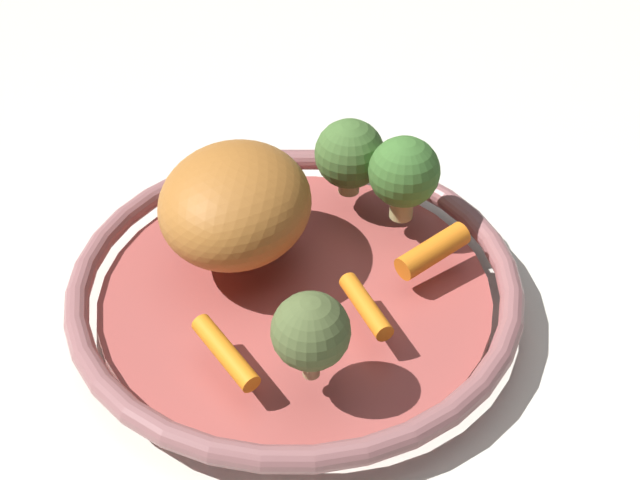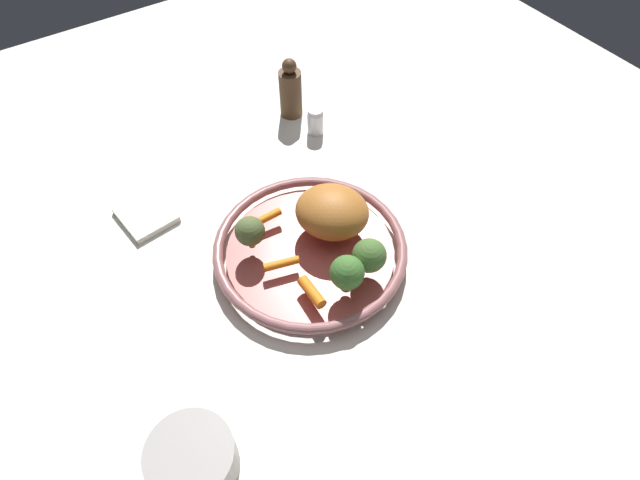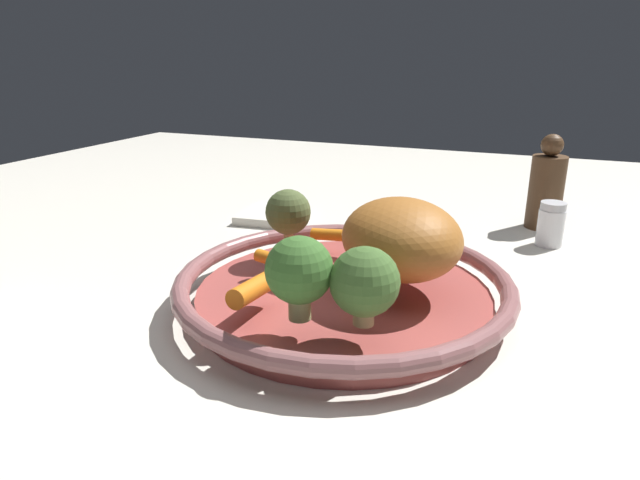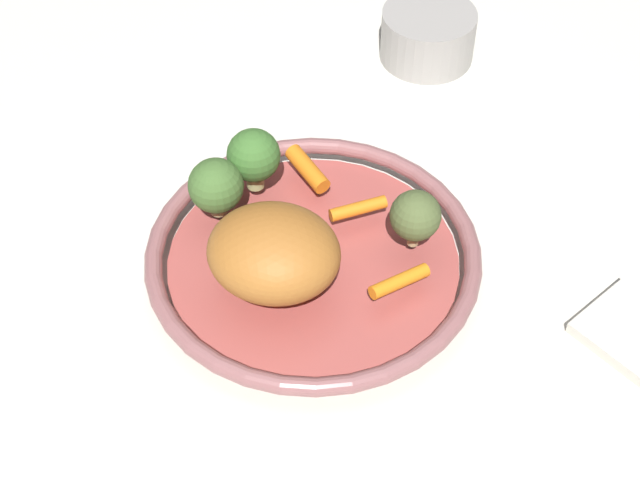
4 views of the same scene
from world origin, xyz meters
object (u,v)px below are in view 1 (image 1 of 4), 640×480
(roast_chicken_piece, at_px, (235,204))
(baby_carrot_right, at_px, (225,352))
(baby_carrot_center, at_px, (366,306))
(broccoli_floret_edge, at_px, (350,154))
(baby_carrot_back, at_px, (433,251))
(broccoli_floret_large, at_px, (405,174))
(serving_bowl, at_px, (295,290))
(broccoli_floret_small, at_px, (311,332))

(roast_chicken_piece, distance_m, baby_carrot_right, 0.13)
(baby_carrot_center, bearing_deg, baby_carrot_right, -14.13)
(broccoli_floret_edge, bearing_deg, baby_carrot_back, 85.57)
(baby_carrot_back, xyz_separation_m, broccoli_floret_edge, (-0.01, -0.11, 0.03))
(baby_carrot_back, bearing_deg, broccoli_floret_large, -109.68)
(roast_chicken_piece, height_order, baby_carrot_right, roast_chicken_piece)
(roast_chicken_piece, height_order, baby_carrot_back, roast_chicken_piece)
(baby_carrot_center, bearing_deg, baby_carrot_back, -171.96)
(roast_chicken_piece, xyz_separation_m, baby_carrot_right, (0.08, 0.10, -0.03))
(baby_carrot_back, relative_size, baby_carrot_right, 0.94)
(baby_carrot_center, xyz_separation_m, baby_carrot_back, (-0.08, -0.01, 0.00))
(broccoli_floret_edge, bearing_deg, serving_bowl, 28.17)
(roast_chicken_piece, relative_size, baby_carrot_back, 2.11)
(baby_carrot_right, bearing_deg, broccoli_floret_small, 128.41)
(broccoli_floret_edge, bearing_deg, baby_carrot_center, 54.14)
(roast_chicken_piece, height_order, broccoli_floret_edge, roast_chicken_piece)
(baby_carrot_back, relative_size, broccoli_floret_small, 0.93)
(broccoli_floret_edge, relative_size, broccoli_floret_small, 1.00)
(baby_carrot_right, bearing_deg, roast_chicken_piece, -128.94)
(serving_bowl, height_order, baby_carrot_right, baby_carrot_right)
(roast_chicken_piece, height_order, broccoli_floret_small, roast_chicken_piece)
(baby_carrot_center, distance_m, broccoli_floret_small, 0.08)
(roast_chicken_piece, bearing_deg, serving_bowl, 103.75)
(serving_bowl, distance_m, baby_carrot_back, 0.11)
(baby_carrot_center, height_order, baby_carrot_back, baby_carrot_back)
(roast_chicken_piece, bearing_deg, broccoli_floret_small, 74.20)
(baby_carrot_back, bearing_deg, baby_carrot_center, 8.04)
(broccoli_floret_large, distance_m, broccoli_floret_small, 0.19)
(serving_bowl, bearing_deg, broccoli_floret_large, 179.25)
(baby_carrot_center, relative_size, baby_carrot_right, 0.94)
(broccoli_floret_large, bearing_deg, serving_bowl, -0.75)
(broccoli_floret_large, bearing_deg, broccoli_floret_small, 27.58)
(baby_carrot_right, bearing_deg, broccoli_floret_edge, -153.82)
(baby_carrot_center, bearing_deg, roast_chicken_piece, -77.82)
(baby_carrot_back, height_order, broccoli_floret_large, broccoli_floret_large)
(serving_bowl, relative_size, broccoli_floret_edge, 5.16)
(roast_chicken_piece, bearing_deg, baby_carrot_right, 51.06)
(baby_carrot_center, bearing_deg, serving_bowl, -79.13)
(baby_carrot_back, relative_size, broccoli_floret_large, 0.85)
(serving_bowl, distance_m, baby_carrot_right, 0.11)
(broccoli_floret_edge, xyz_separation_m, broccoli_floret_large, (-0.01, 0.06, 0.01))
(roast_chicken_piece, xyz_separation_m, broccoli_floret_large, (-0.13, 0.06, 0.00))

